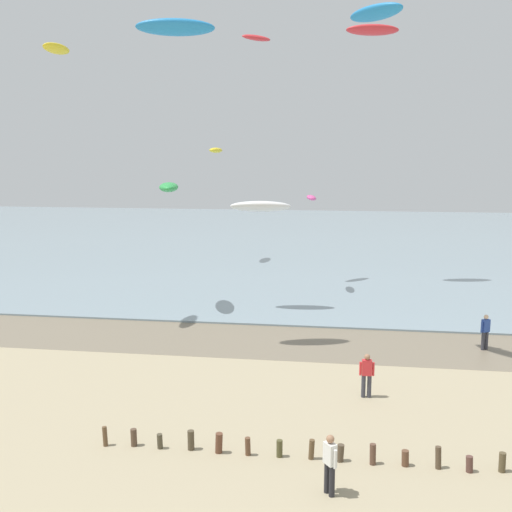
# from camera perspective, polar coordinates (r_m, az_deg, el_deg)

# --- Properties ---
(wet_sand_strip) EXTENTS (120.00, 5.48, 0.01)m
(wet_sand_strip) POSITION_cam_1_polar(r_m,az_deg,el_deg) (29.94, 0.49, -8.11)
(wet_sand_strip) COLOR #7A6D59
(wet_sand_strip) RESTS_ON ground
(sea) EXTENTS (160.00, 70.00, 0.10)m
(sea) POSITION_cam_1_polar(r_m,az_deg,el_deg) (66.74, 4.86, 1.67)
(sea) COLOR #7F939E
(sea) RESTS_ON ground
(groyne_mid) EXTENTS (14.04, 0.36, 0.68)m
(groyne_mid) POSITION_cam_1_polar(r_m,az_deg,el_deg) (19.03, 6.62, -17.99)
(groyne_mid) COLOR brown
(groyne_mid) RESTS_ON ground
(person_nearest_camera) EXTENTS (0.49, 0.38, 1.71)m
(person_nearest_camera) POSITION_cam_1_polar(r_m,az_deg,el_deg) (30.40, 21.01, -6.68)
(person_nearest_camera) COLOR #383842
(person_nearest_camera) RESTS_ON ground
(person_right_flank) EXTENTS (0.39, 0.47, 1.71)m
(person_right_flank) POSITION_cam_1_polar(r_m,az_deg,el_deg) (17.10, 7.05, -18.97)
(person_right_flank) COLOR #232328
(person_right_flank) RESTS_ON ground
(person_trailing_behind) EXTENTS (0.57, 0.24, 1.71)m
(person_trailing_behind) POSITION_cam_1_polar(r_m,az_deg,el_deg) (23.40, 10.51, -11.01)
(person_trailing_behind) COLOR #383842
(person_trailing_behind) RESTS_ON ground
(kite_aloft_1) EXTENTS (0.84, 2.05, 0.46)m
(kite_aloft_1) POSITION_cam_1_polar(r_m,az_deg,el_deg) (39.73, 5.30, 5.55)
(kite_aloft_1) COLOR #E54C99
(kite_aloft_2) EXTENTS (1.02, 2.78, 0.45)m
(kite_aloft_2) POSITION_cam_1_polar(r_m,az_deg,el_deg) (51.17, -3.85, 10.02)
(kite_aloft_2) COLOR yellow
(kite_aloft_3) EXTENTS (1.96, 3.59, 0.56)m
(kite_aloft_3) POSITION_cam_1_polar(r_m,az_deg,el_deg) (35.14, -8.32, 6.51)
(kite_aloft_3) COLOR green
(kite_aloft_5) EXTENTS (2.72, 2.78, 0.76)m
(kite_aloft_5) POSITION_cam_1_polar(r_m,az_deg,el_deg) (27.26, 11.34, 21.79)
(kite_aloft_5) COLOR #2384D1
(kite_aloft_6) EXTENTS (3.77, 1.92, 0.89)m
(kite_aloft_6) POSITION_cam_1_polar(r_m,az_deg,el_deg) (43.71, 11.04, 20.39)
(kite_aloft_6) COLOR red
(kite_aloft_7) EXTENTS (3.71, 2.04, 0.92)m
(kite_aloft_7) POSITION_cam_1_polar(r_m,az_deg,el_deg) (28.56, -7.69, 20.79)
(kite_aloft_7) COLOR #2384D1
(kite_aloft_8) EXTENTS (2.22, 2.19, 0.53)m
(kite_aloft_8) POSITION_cam_1_polar(r_m,az_deg,el_deg) (43.01, 0.04, 20.07)
(kite_aloft_8) COLOR red
(kite_aloft_9) EXTENTS (0.95, 2.38, 0.62)m
(kite_aloft_9) POSITION_cam_1_polar(r_m,az_deg,el_deg) (33.32, -18.49, 18.23)
(kite_aloft_9) COLOR yellow
(kite_aloft_10) EXTENTS (3.66, 1.58, 0.93)m
(kite_aloft_10) POSITION_cam_1_polar(r_m,az_deg,el_deg) (34.74, 0.43, 4.75)
(kite_aloft_10) COLOR white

